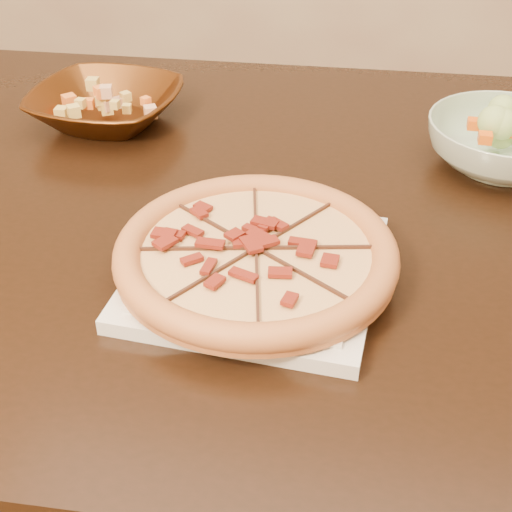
# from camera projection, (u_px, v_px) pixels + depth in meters

# --- Properties ---
(dining_table) EXTENTS (1.57, 1.05, 0.75)m
(dining_table) POSITION_uv_depth(u_px,v_px,m) (228.00, 251.00, 1.00)
(dining_table) COLOR black
(dining_table) RESTS_ON floor
(plate) EXTENTS (0.28, 0.28, 0.02)m
(plate) POSITION_uv_depth(u_px,v_px,m) (256.00, 270.00, 0.80)
(plate) COLOR silver
(plate) RESTS_ON dining_table
(pizza) EXTENTS (0.32, 0.32, 0.03)m
(pizza) POSITION_uv_depth(u_px,v_px,m) (256.00, 253.00, 0.79)
(pizza) COLOR #B17235
(pizza) RESTS_ON plate
(bronze_bowl) EXTENTS (0.25, 0.25, 0.06)m
(bronze_bowl) POSITION_uv_depth(u_px,v_px,m) (107.00, 106.00, 1.12)
(bronze_bowl) COLOR #593012
(bronze_bowl) RESTS_ON dining_table
(mixed_dish) EXTENTS (0.12, 0.11, 0.03)m
(mixed_dish) POSITION_uv_depth(u_px,v_px,m) (103.00, 81.00, 1.10)
(mixed_dish) COLOR #E4A57C
(mixed_dish) RESTS_ON bronze_bowl
(salad_bowl) EXTENTS (0.26, 0.26, 0.07)m
(salad_bowl) POSITION_uv_depth(u_px,v_px,m) (505.00, 144.00, 1.00)
(salad_bowl) COLOR #ADC4B1
(salad_bowl) RESTS_ON dining_table
(salad) EXTENTS (0.09, 0.12, 0.04)m
(salad) POSITION_uv_depth(u_px,v_px,m) (512.00, 110.00, 0.97)
(salad) COLOR #B6CB7C
(salad) RESTS_ON salad_bowl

